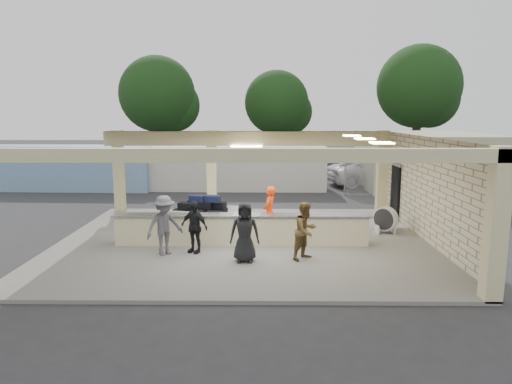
{
  "coord_description": "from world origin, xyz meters",
  "views": [
    {
      "loc": [
        0.59,
        -14.63,
        4.23
      ],
      "look_at": [
        0.44,
        1.0,
        1.54
      ],
      "focal_mm": 32.0,
      "sensor_mm": 36.0,
      "label": 1
    }
  ],
  "objects_px": {
    "drum_fan": "(385,219)",
    "container_white": "(224,168)",
    "baggage_handler": "(269,212)",
    "passenger_b": "(194,227)",
    "passenger_c": "(164,225)",
    "car_white_b": "(449,172)",
    "car_dark": "(358,168)",
    "passenger_d": "(245,232)",
    "passenger_a": "(306,231)",
    "baggage_counter": "(242,229)",
    "luggage_cart": "(202,212)",
    "container_blue": "(69,168)",
    "car_white_a": "(376,172)"
  },
  "relations": [
    {
      "from": "car_white_a",
      "to": "car_dark",
      "type": "height_order",
      "value": "car_white_a"
    },
    {
      "from": "passenger_d",
      "to": "car_white_b",
      "type": "bearing_deg",
      "value": 52.09
    },
    {
      "from": "passenger_a",
      "to": "passenger_c",
      "type": "height_order",
      "value": "passenger_c"
    },
    {
      "from": "drum_fan",
      "to": "passenger_a",
      "type": "relative_size",
      "value": 0.56
    },
    {
      "from": "passenger_d",
      "to": "container_white",
      "type": "distance_m",
      "value": 13.3
    },
    {
      "from": "container_blue",
      "to": "passenger_b",
      "type": "bearing_deg",
      "value": -51.97
    },
    {
      "from": "drum_fan",
      "to": "container_blue",
      "type": "height_order",
      "value": "container_blue"
    },
    {
      "from": "car_white_b",
      "to": "car_dark",
      "type": "relative_size",
      "value": 1.05
    },
    {
      "from": "luggage_cart",
      "to": "car_dark",
      "type": "bearing_deg",
      "value": 73.16
    },
    {
      "from": "drum_fan",
      "to": "passenger_b",
      "type": "xyz_separation_m",
      "value": [
        -6.36,
        -2.33,
        0.29
      ]
    },
    {
      "from": "baggage_handler",
      "to": "container_white",
      "type": "bearing_deg",
      "value": -149.92
    },
    {
      "from": "passenger_a",
      "to": "luggage_cart",
      "type": "bearing_deg",
      "value": 93.71
    },
    {
      "from": "passenger_a",
      "to": "baggage_handler",
      "type": "bearing_deg",
      "value": 68.76
    },
    {
      "from": "passenger_a",
      "to": "container_white",
      "type": "distance_m",
      "value": 13.39
    },
    {
      "from": "car_dark",
      "to": "container_white",
      "type": "height_order",
      "value": "container_white"
    },
    {
      "from": "car_white_b",
      "to": "car_white_a",
      "type": "bearing_deg",
      "value": 88.26
    },
    {
      "from": "drum_fan",
      "to": "passenger_c",
      "type": "distance_m",
      "value": 7.65
    },
    {
      "from": "baggage_counter",
      "to": "car_dark",
      "type": "relative_size",
      "value": 2.04
    },
    {
      "from": "baggage_counter",
      "to": "baggage_handler",
      "type": "relative_size",
      "value": 4.73
    },
    {
      "from": "baggage_counter",
      "to": "car_dark",
      "type": "xyz_separation_m",
      "value": [
        7.1,
        16.19,
        0.08
      ]
    },
    {
      "from": "passenger_b",
      "to": "container_white",
      "type": "relative_size",
      "value": 0.14
    },
    {
      "from": "passenger_a",
      "to": "container_blue",
      "type": "bearing_deg",
      "value": 89.48
    },
    {
      "from": "luggage_cart",
      "to": "car_white_b",
      "type": "bearing_deg",
      "value": 55.51
    },
    {
      "from": "passenger_b",
      "to": "car_white_b",
      "type": "relative_size",
      "value": 0.37
    },
    {
      "from": "baggage_counter",
      "to": "container_white",
      "type": "distance_m",
      "value": 11.59
    },
    {
      "from": "baggage_handler",
      "to": "passenger_b",
      "type": "height_order",
      "value": "baggage_handler"
    },
    {
      "from": "drum_fan",
      "to": "passenger_b",
      "type": "distance_m",
      "value": 6.78
    },
    {
      "from": "passenger_d",
      "to": "car_dark",
      "type": "height_order",
      "value": "passenger_d"
    },
    {
      "from": "car_white_b",
      "to": "passenger_b",
      "type": "bearing_deg",
      "value": 123.57
    },
    {
      "from": "passenger_a",
      "to": "drum_fan",
      "type": "bearing_deg",
      "value": -0.38
    },
    {
      "from": "luggage_cart",
      "to": "container_blue",
      "type": "relative_size",
      "value": 0.26
    },
    {
      "from": "drum_fan",
      "to": "passenger_c",
      "type": "xyz_separation_m",
      "value": [
        -7.21,
        -2.55,
        0.39
      ]
    },
    {
      "from": "car_white_b",
      "to": "container_white",
      "type": "relative_size",
      "value": 0.37
    },
    {
      "from": "container_white",
      "to": "container_blue",
      "type": "xyz_separation_m",
      "value": [
        -8.74,
        -0.18,
        0.01
      ]
    },
    {
      "from": "drum_fan",
      "to": "container_white",
      "type": "distance_m",
      "value": 11.93
    },
    {
      "from": "luggage_cart",
      "to": "car_dark",
      "type": "height_order",
      "value": "luggage_cart"
    },
    {
      "from": "passenger_d",
      "to": "passenger_c",
      "type": "bearing_deg",
      "value": 165.35
    },
    {
      "from": "passenger_c",
      "to": "car_white_b",
      "type": "relative_size",
      "value": 0.42
    },
    {
      "from": "drum_fan",
      "to": "container_blue",
      "type": "bearing_deg",
      "value": -169.81
    },
    {
      "from": "container_white",
      "to": "container_blue",
      "type": "distance_m",
      "value": 8.74
    },
    {
      "from": "passenger_b",
      "to": "car_dark",
      "type": "xyz_separation_m",
      "value": [
        8.49,
        17.07,
        -0.22
      ]
    },
    {
      "from": "baggage_counter",
      "to": "container_white",
      "type": "relative_size",
      "value": 0.73
    },
    {
      "from": "passenger_a",
      "to": "container_blue",
      "type": "xyz_separation_m",
      "value": [
        -12.08,
        12.78,
        0.3
      ]
    },
    {
      "from": "passenger_a",
      "to": "passenger_c",
      "type": "bearing_deg",
      "value": 130.85
    },
    {
      "from": "luggage_cart",
      "to": "container_white",
      "type": "height_order",
      "value": "container_white"
    },
    {
      "from": "car_white_b",
      "to": "container_white",
      "type": "distance_m",
      "value": 13.97
    },
    {
      "from": "container_white",
      "to": "container_blue",
      "type": "relative_size",
      "value": 1.19
    },
    {
      "from": "luggage_cart",
      "to": "container_blue",
      "type": "height_order",
      "value": "container_blue"
    },
    {
      "from": "drum_fan",
      "to": "passenger_d",
      "type": "height_order",
      "value": "passenger_d"
    },
    {
      "from": "passenger_c",
      "to": "car_dark",
      "type": "xyz_separation_m",
      "value": [
        9.33,
        17.29,
        -0.32
      ]
    }
  ]
}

